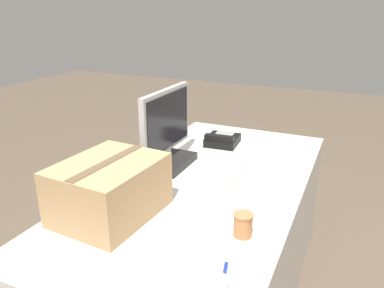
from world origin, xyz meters
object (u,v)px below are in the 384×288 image
at_px(monitor, 167,135).
at_px(pen_marker, 224,277).
at_px(desk_phone, 222,140).
at_px(spoon, 237,218).
at_px(cardboard_box, 110,189).
at_px(paper_cup_right, 243,225).
at_px(keyboard, 219,176).

relative_size(monitor, pen_marker, 3.33).
relative_size(desk_phone, pen_marker, 1.55).
xyz_separation_m(spoon, pen_marker, (-0.35, -0.07, 0.00)).
bearing_deg(pen_marker, spoon, -0.85).
height_order(spoon, cardboard_box, cardboard_box).
bearing_deg(paper_cup_right, monitor, 50.13).
xyz_separation_m(spoon, cardboard_box, (-0.17, 0.47, 0.11)).
distance_m(monitor, cardboard_box, 0.54).
relative_size(monitor, paper_cup_right, 5.17).
bearing_deg(paper_cup_right, cardboard_box, 97.68).
height_order(keyboard, cardboard_box, cardboard_box).
bearing_deg(keyboard, pen_marker, -156.13).
distance_m(spoon, pen_marker, 0.36).
distance_m(keyboard, cardboard_box, 0.57).
distance_m(cardboard_box, pen_marker, 0.58).
relative_size(desk_phone, paper_cup_right, 2.41).
relative_size(keyboard, spoon, 2.64).
height_order(desk_phone, spoon, desk_phone).
bearing_deg(monitor, cardboard_box, -176.72).
distance_m(desk_phone, cardboard_box, 0.97).
relative_size(keyboard, pen_marker, 3.04).
height_order(monitor, paper_cup_right, monitor).
bearing_deg(pen_marker, cardboard_box, 59.52).
relative_size(monitor, spoon, 2.89).
relative_size(monitor, desk_phone, 2.15).
xyz_separation_m(keyboard, desk_phone, (0.47, 0.16, 0.02)).
xyz_separation_m(monitor, desk_phone, (0.42, -0.16, -0.14)).
xyz_separation_m(paper_cup_right, pen_marker, (-0.25, -0.02, -0.04)).
bearing_deg(paper_cup_right, spoon, 28.35).
bearing_deg(spoon, paper_cup_right, 23.69).
relative_size(desk_phone, spoon, 1.34).
height_order(monitor, pen_marker, monitor).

